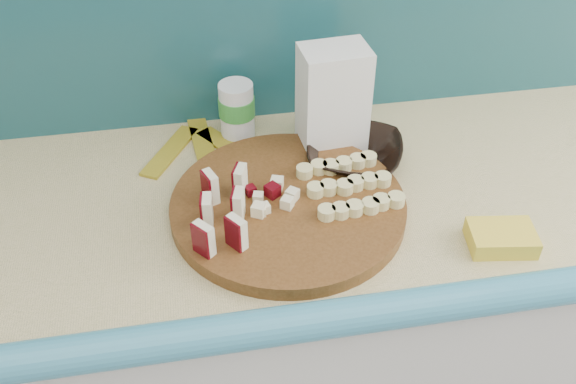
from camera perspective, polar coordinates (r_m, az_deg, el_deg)
The scene contains 11 objects.
kitchen_counter at distance 1.53m, azimuth 2.20°, elevation -13.12°, with size 2.20×0.63×0.91m.
backsplash at distance 1.31m, azimuth 0.34°, elevation 16.59°, with size 2.20×0.02×0.50m, color teal.
cutting_board at distance 1.15m, azimuth 0.00°, elevation -1.27°, with size 0.42×0.42×0.03m, color #46280F.
apple_wedges at distance 1.09m, azimuth -5.86°, elevation -1.47°, with size 0.10×0.17×0.06m.
apple_chunks at distance 1.13m, azimuth -1.24°, elevation -0.63°, with size 0.07×0.07×0.02m.
banana_slices at distance 1.16m, azimuth 5.48°, elevation 0.63°, with size 0.17×0.17×0.02m.
brown_bowl at distance 1.26m, azimuth 5.92°, elevation 3.42°, with size 0.19×0.19×0.05m, color black.
flour_bag at distance 1.26m, azimuth 4.00°, elevation 8.15°, with size 0.13×0.09×0.22m, color white.
canister at distance 1.32m, azimuth -4.57°, elevation 7.33°, with size 0.07×0.07×0.12m.
sponge at distance 1.14m, azimuth 18.44°, elevation -3.90°, with size 0.11×0.08×0.03m, color gold.
banana_peel at distance 1.32m, azimuth -7.73°, elevation 3.97°, with size 0.25×0.21×0.01m.
Camera 1 is at (-0.12, 0.60, 1.68)m, focal length 40.00 mm.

